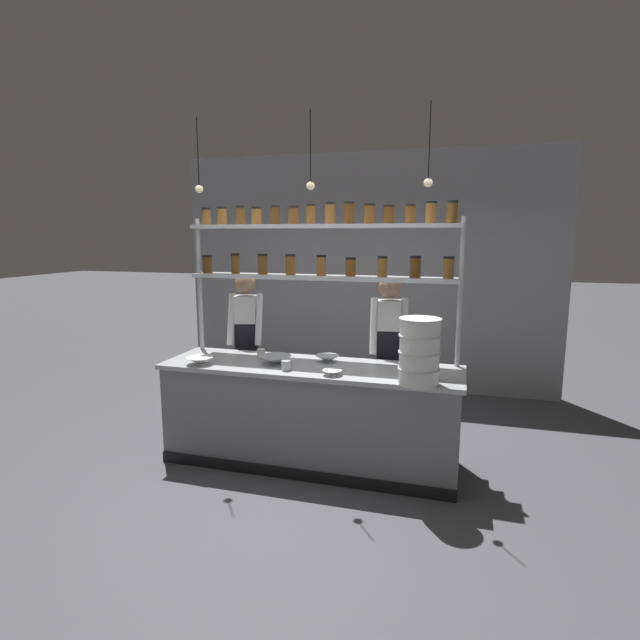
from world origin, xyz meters
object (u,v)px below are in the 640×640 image
prep_bowl_near_left (276,360)px  serving_cup_front (286,365)px  prep_bowl_center_back (200,361)px  spice_shelf_unit (322,254)px  container_stack (419,351)px  prep_bowl_center_front (332,373)px  prep_bowl_near_right (328,359)px  chef_center (388,349)px  serving_cup_by_board (261,354)px  chef_left (247,340)px

prep_bowl_near_left → serving_cup_front: size_ratio=3.27×
serving_cup_front → prep_bowl_center_back: bearing=-178.5°
spice_shelf_unit → container_stack: spice_shelf_unit is taller
prep_bowl_center_front → prep_bowl_near_right: (-0.15, 0.42, 0.01)m
spice_shelf_unit → serving_cup_front: size_ratio=29.42×
chef_center → prep_bowl_center_back: bearing=-160.6°
spice_shelf_unit → chef_center: spice_shelf_unit is taller
prep_bowl_center_back → serving_cup_front: bearing=1.5°
serving_cup_front → container_stack: bearing=-4.8°
serving_cup_by_board → chef_center: bearing=24.3°
serving_cup_front → serving_cup_by_board: 0.46m
prep_bowl_near_left → serving_cup_by_board: bearing=147.8°
container_stack → prep_bowl_center_back: bearing=177.8°
spice_shelf_unit → prep_bowl_center_front: bearing=-66.9°
prep_bowl_center_front → serving_cup_front: 0.42m
prep_bowl_near_left → prep_bowl_near_right: prep_bowl_near_left is taller
spice_shelf_unit → prep_bowl_near_left: bearing=-131.2°
chef_center → serving_cup_by_board: 1.23m
chef_left → serving_cup_front: bearing=-62.0°
prep_bowl_center_front → serving_cup_by_board: bearing=156.5°
prep_bowl_center_front → prep_bowl_center_back: 1.24m
chef_left → serving_cup_by_board: chef_left is taller
prep_bowl_near_right → serving_cup_by_board: size_ratio=2.19×
spice_shelf_unit → prep_bowl_near_right: size_ratio=11.76×
prep_bowl_center_front → serving_cup_by_board: serving_cup_by_board is taller
chef_center → serving_cup_front: (-0.77, -0.80, -0.01)m
prep_bowl_center_front → serving_cup_by_board: size_ratio=1.64×
prep_bowl_center_front → prep_bowl_center_back: prep_bowl_center_back is taller
serving_cup_front → prep_bowl_near_right: bearing=55.1°
chef_left → container_stack: bearing=-40.1°
chef_center → prep_bowl_center_front: chef_center is taller
spice_shelf_unit → prep_bowl_center_front: spice_shelf_unit is taller
chef_center → serving_cup_by_board: (-1.12, -0.51, -0.01)m
chef_left → container_stack: chef_left is taller
container_stack → prep_bowl_center_front: bearing=175.7°
chef_center → prep_bowl_near_left: bearing=-154.0°
prep_bowl_center_back → serving_cup_by_board: serving_cup_by_board is taller
chef_center → prep_bowl_center_front: size_ratio=10.34×
spice_shelf_unit → container_stack: size_ratio=4.91×
container_stack → serving_cup_by_board: container_stack is taller
prep_bowl_center_back → serving_cup_by_board: (0.46, 0.32, 0.02)m
prep_bowl_near_left → prep_bowl_center_back: prep_bowl_near_left is taller
prep_bowl_near_right → serving_cup_front: 0.47m
chef_left → container_stack: size_ratio=3.21×
prep_bowl_center_front → serving_cup_front: size_ratio=1.88×
chef_left → chef_center: size_ratio=0.99×
serving_cup_by_board → prep_bowl_near_left: bearing=-32.2°
chef_center → prep_bowl_near_left: 1.12m
prep_bowl_center_front → chef_center: bearing=67.6°
chef_left → spice_shelf_unit: bearing=-31.1°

